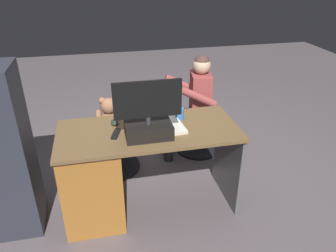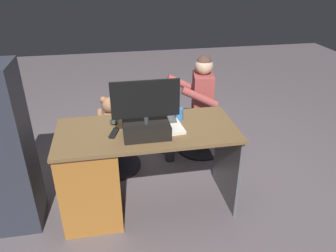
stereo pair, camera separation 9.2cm
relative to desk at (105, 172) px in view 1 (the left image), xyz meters
The scene contains 12 objects.
ground_plane 0.64m from the desk, 138.15° to the right, with size 10.00×10.00×0.00m, color #5F555A.
desk is the anchor object (origin of this frame).
monitor 0.61m from the desk, 163.34° to the left, with size 0.50×0.22×0.44m.
keyboard 0.57m from the desk, 162.64° to the right, with size 0.42×0.14×0.02m, color black.
computer_mouse 0.42m from the desk, 128.77° to the right, with size 0.06×0.10×0.04m, color #293028.
cup 0.78m from the desk, 168.71° to the right, with size 0.07×0.07×0.10m, color #3372BF.
tv_remote 0.38m from the desk, 164.52° to the left, with size 0.04×0.15×0.02m, color black.
notebook_binder 0.65m from the desk, behind, with size 0.22×0.30×0.02m, color silver.
office_chair_teddy 0.68m from the desk, 98.08° to the right, with size 0.54×0.54×0.43m.
teddy_bear 0.70m from the desk, 97.92° to the right, with size 0.26×0.26×0.37m.
visitor_chair 1.35m from the desk, 142.17° to the right, with size 0.51×0.51×0.43m.
person 1.28m from the desk, 140.21° to the right, with size 0.59×0.53×1.09m.
Camera 1 is at (0.34, 2.56, 1.95)m, focal length 34.75 mm.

